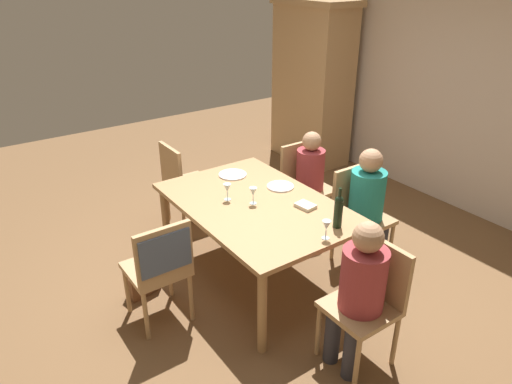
# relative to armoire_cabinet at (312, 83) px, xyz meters

# --- Properties ---
(ground_plane) EXTENTS (10.00, 10.00, 0.00)m
(ground_plane) POSITION_rel_armoire_cabinet_xyz_m (1.96, -2.32, -1.10)
(ground_plane) COLOR brown
(rear_room_partition) EXTENTS (6.40, 0.12, 2.70)m
(rear_room_partition) POSITION_rel_armoire_cabinet_xyz_m (1.96, 0.45, 0.25)
(rear_room_partition) COLOR beige
(rear_room_partition) RESTS_ON ground_plane
(armoire_cabinet) EXTENTS (1.18, 0.62, 2.18)m
(armoire_cabinet) POSITION_rel_armoire_cabinet_xyz_m (0.00, 0.00, 0.00)
(armoire_cabinet) COLOR tan
(armoire_cabinet) RESTS_ON ground_plane
(dining_table) EXTENTS (1.72, 1.14, 0.76)m
(dining_table) POSITION_rel_armoire_cabinet_xyz_m (1.96, -2.32, -0.42)
(dining_table) COLOR #A87F51
(dining_table) RESTS_ON ground_plane
(chair_far_right) EXTENTS (0.44, 0.44, 0.92)m
(chair_far_right) POSITION_rel_armoire_cabinet_xyz_m (2.26, -1.37, -0.56)
(chair_far_right) COLOR tan
(chair_far_right) RESTS_ON ground_plane
(chair_far_left) EXTENTS (0.44, 0.44, 0.92)m
(chair_far_left) POSITION_rel_armoire_cabinet_xyz_m (1.49, -1.37, -0.56)
(chair_far_left) COLOR tan
(chair_far_left) RESTS_ON ground_plane
(chair_right_end) EXTENTS (0.44, 0.44, 0.92)m
(chair_right_end) POSITION_rel_armoire_cabinet_xyz_m (3.20, -2.23, -0.56)
(chair_right_end) COLOR tan
(chair_right_end) RESTS_ON ground_plane
(chair_left_end) EXTENTS (0.44, 0.44, 0.92)m
(chair_left_end) POSITION_rel_armoire_cabinet_xyz_m (0.72, -2.41, -0.56)
(chair_left_end) COLOR tan
(chair_left_end) RESTS_ON ground_plane
(chair_near) EXTENTS (0.46, 0.44, 0.92)m
(chair_near) POSITION_rel_armoire_cabinet_xyz_m (2.08, -3.27, -0.50)
(chair_near) COLOR tan
(chair_near) RESTS_ON ground_plane
(person_woman_host) EXTENTS (0.36, 0.32, 1.15)m
(person_woman_host) POSITION_rel_armoire_cabinet_xyz_m (2.37, -1.37, -0.43)
(person_woman_host) COLOR #33333D
(person_woman_host) RESTS_ON ground_plane
(person_man_bearded) EXTENTS (0.33, 0.29, 1.09)m
(person_man_bearded) POSITION_rel_armoire_cabinet_xyz_m (1.60, -1.37, -0.46)
(person_man_bearded) COLOR #33333D
(person_man_bearded) RESTS_ON ground_plane
(person_man_guest) EXTENTS (0.31, 0.35, 1.14)m
(person_man_guest) POSITION_rel_armoire_cabinet_xyz_m (3.20, -2.35, -0.44)
(person_man_guest) COLOR #33333D
(person_man_guest) RESTS_ON ground_plane
(wine_bottle_tall_green) EXTENTS (0.07, 0.07, 0.33)m
(wine_bottle_tall_green) POSITION_rel_armoire_cabinet_xyz_m (2.66, -2.04, -0.20)
(wine_bottle_tall_green) COLOR black
(wine_bottle_tall_green) RESTS_ON dining_table
(wine_glass_near_left) EXTENTS (0.07, 0.07, 0.15)m
(wine_glass_near_left) POSITION_rel_armoire_cabinet_xyz_m (2.73, -2.23, -0.23)
(wine_glass_near_left) COLOR silver
(wine_glass_near_left) RESTS_ON dining_table
(wine_glass_centre) EXTENTS (0.07, 0.07, 0.15)m
(wine_glass_centre) POSITION_rel_armoire_cabinet_xyz_m (1.77, -2.49, -0.23)
(wine_glass_centre) COLOR silver
(wine_glass_centre) RESTS_ON dining_table
(wine_glass_near_right) EXTENTS (0.07, 0.07, 0.15)m
(wine_glass_near_right) POSITION_rel_armoire_cabinet_xyz_m (1.96, -2.35, -0.23)
(wine_glass_near_right) COLOR silver
(wine_glass_near_right) RESTS_ON dining_table
(dinner_plate_host) EXTENTS (0.27, 0.27, 0.01)m
(dinner_plate_host) POSITION_rel_armoire_cabinet_xyz_m (1.36, -2.18, -0.33)
(dinner_plate_host) COLOR white
(dinner_plate_host) RESTS_ON dining_table
(dinner_plate_guest_left) EXTENTS (0.25, 0.25, 0.01)m
(dinner_plate_guest_left) POSITION_rel_armoire_cabinet_xyz_m (1.84, -1.96, -0.33)
(dinner_plate_guest_left) COLOR white
(dinner_plate_guest_left) RESTS_ON dining_table
(folded_napkin) EXTENTS (0.17, 0.14, 0.03)m
(folded_napkin) POSITION_rel_armoire_cabinet_xyz_m (2.27, -2.03, -0.33)
(folded_napkin) COLOR beige
(folded_napkin) RESTS_ON dining_table
(handbag) EXTENTS (0.17, 0.30, 0.22)m
(handbag) POSITION_rel_armoire_cabinet_xyz_m (1.61, -3.27, -0.99)
(handbag) COLOR brown
(handbag) RESTS_ON ground_plane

